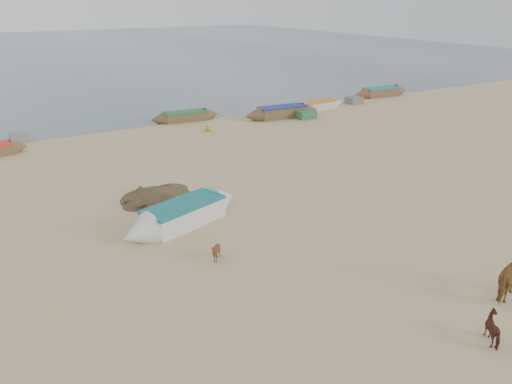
{
  "coord_description": "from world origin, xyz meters",
  "views": [
    {
      "loc": [
        -10.55,
        -13.81,
        9.15
      ],
      "look_at": [
        0.0,
        4.0,
        1.0
      ],
      "focal_mm": 35.0,
      "sensor_mm": 36.0,
      "label": 1
    }
  ],
  "objects": [
    {
      "name": "calf_right",
      "position": [
        1.21,
        -7.25,
        0.42
      ],
      "size": [
        0.81,
        0.92,
        0.84
      ],
      "primitive_type": "imported",
      "rotation": [
        0.0,
        0.0,
        1.44
      ],
      "color": "#54281B",
      "rests_on": "ground"
    },
    {
      "name": "ground",
      "position": [
        0.0,
        0.0,
        0.0
      ],
      "size": [
        140.0,
        140.0,
        0.0
      ],
      "primitive_type": "plane",
      "color": "tan",
      "rests_on": "ground"
    },
    {
      "name": "debris_pile",
      "position": [
        -3.27,
        7.89,
        0.26
      ],
      "size": [
        4.39,
        4.39,
        0.52
      ],
      "primitive_type": "cone",
      "rotation": [
        0.0,
        0.0,
        -0.29
      ],
      "color": "brown",
      "rests_on": "ground"
    },
    {
      "name": "waterline_canoes",
      "position": [
        2.22,
        20.39,
        0.42
      ],
      "size": [
        54.22,
        4.82,
        0.96
      ],
      "color": "brown",
      "rests_on": "ground"
    },
    {
      "name": "beach_clutter",
      "position": [
        2.53,
        19.58,
        0.3
      ],
      "size": [
        41.86,
        5.27,
        0.64
      ],
      "color": "#2B612D",
      "rests_on": "ground"
    },
    {
      "name": "near_canoe",
      "position": [
        -3.28,
        4.52,
        0.49
      ],
      "size": [
        6.28,
        3.33,
        0.98
      ],
      "primitive_type": null,
      "rotation": [
        0.0,
        0.0,
        0.32
      ],
      "color": "silver",
      "rests_on": "ground"
    },
    {
      "name": "calf_front",
      "position": [
        -3.54,
        0.92,
        0.38
      ],
      "size": [
        0.76,
        0.69,
        0.77
      ],
      "primitive_type": "imported",
      "rotation": [
        0.0,
        0.0,
        -1.46
      ],
      "color": "#59321C",
      "rests_on": "ground"
    },
    {
      "name": "sea",
      "position": [
        0.0,
        82.0,
        0.01
      ],
      "size": [
        160.0,
        160.0,
        0.0
      ],
      "primitive_type": "plane",
      "color": "slate",
      "rests_on": "ground"
    }
  ]
}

